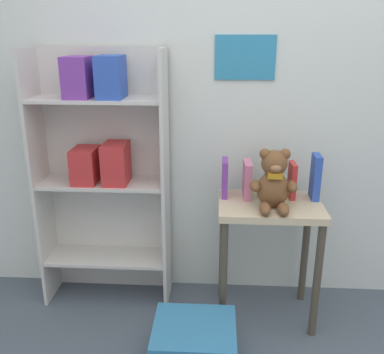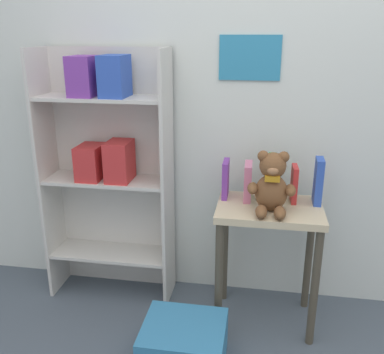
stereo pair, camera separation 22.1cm
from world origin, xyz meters
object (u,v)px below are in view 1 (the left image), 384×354
at_px(book_standing_red, 292,180).
at_px(storage_bin, 194,346).
at_px(bookshelf_side, 103,162).
at_px(book_standing_green, 270,175).
at_px(book_standing_purple, 225,178).
at_px(book_standing_pink, 247,180).
at_px(book_standing_blue, 315,177).
at_px(teddy_bear, 274,182).
at_px(display_table, 269,228).

xyz_separation_m(book_standing_red, storage_bin, (-0.48, -0.50, -0.65)).
relative_size(bookshelf_side, book_standing_green, 5.97).
height_order(book_standing_purple, book_standing_pink, book_standing_purple).
distance_m(book_standing_pink, book_standing_blue, 0.35).
bearing_deg(book_standing_purple, book_standing_blue, -2.40).
height_order(teddy_bear, storage_bin, teddy_bear).
relative_size(bookshelf_side, teddy_bear, 4.74).
distance_m(book_standing_purple, book_standing_red, 0.35).
bearing_deg(book_standing_purple, book_standing_pink, -7.71).
height_order(book_standing_green, storage_bin, book_standing_green).
bearing_deg(book_standing_red, bookshelf_side, 173.76).
bearing_deg(storage_bin, display_table, 48.28).
bearing_deg(book_standing_blue, book_standing_pink, -179.50).
bearing_deg(teddy_bear, storage_bin, -136.40).
bearing_deg(book_standing_red, book_standing_blue, -6.46).
bearing_deg(book_standing_pink, teddy_bear, -52.14).
relative_size(teddy_bear, book_standing_green, 1.26).
height_order(book_standing_green, book_standing_blue, book_standing_green).
relative_size(teddy_bear, book_standing_blue, 1.28).
xyz_separation_m(bookshelf_side, book_standing_red, (1.02, -0.07, -0.06)).
bearing_deg(bookshelf_side, book_standing_pink, -5.72).
bearing_deg(teddy_bear, book_standing_blue, 31.62).
bearing_deg(bookshelf_side, book_standing_purple, -5.43).
xyz_separation_m(teddy_bear, book_standing_red, (0.12, 0.15, -0.04)).
bearing_deg(teddy_bear, bookshelf_side, 166.03).
bearing_deg(book_standing_blue, book_standing_green, 175.93).
relative_size(bookshelf_side, storage_bin, 3.73).
bearing_deg(book_standing_red, book_standing_purple, 176.46).
bearing_deg(display_table, book_standing_red, 37.85).
bearing_deg(bookshelf_side, book_standing_green, -3.82).
bearing_deg(teddy_bear, book_standing_pink, 128.94).
height_order(bookshelf_side, book_standing_green, bookshelf_side).
distance_m(book_standing_green, book_standing_blue, 0.23).
distance_m(bookshelf_side, book_standing_red, 1.02).
distance_m(teddy_bear, storage_bin, 0.86).
relative_size(bookshelf_side, book_standing_red, 7.56).
bearing_deg(book_standing_blue, bookshelf_side, 176.72).
distance_m(bookshelf_side, storage_bin, 1.06).
xyz_separation_m(bookshelf_side, book_standing_green, (0.90, -0.06, -0.04)).
relative_size(display_table, book_standing_pink, 3.48).
distance_m(book_standing_blue, storage_bin, 1.03).
bearing_deg(storage_bin, book_standing_blue, 39.40).
xyz_separation_m(bookshelf_side, storage_bin, (0.53, -0.57, -0.71)).
xyz_separation_m(book_standing_pink, storage_bin, (-0.25, -0.49, -0.66)).
distance_m(bookshelf_side, book_standing_purple, 0.67).
bearing_deg(book_standing_pink, book_standing_red, 0.65).
bearing_deg(book_standing_purple, book_standing_red, -1.67).
xyz_separation_m(display_table, book_standing_red, (0.12, 0.09, 0.23)).
height_order(display_table, book_standing_purple, book_standing_purple).
bearing_deg(book_standing_green, storage_bin, -124.26).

